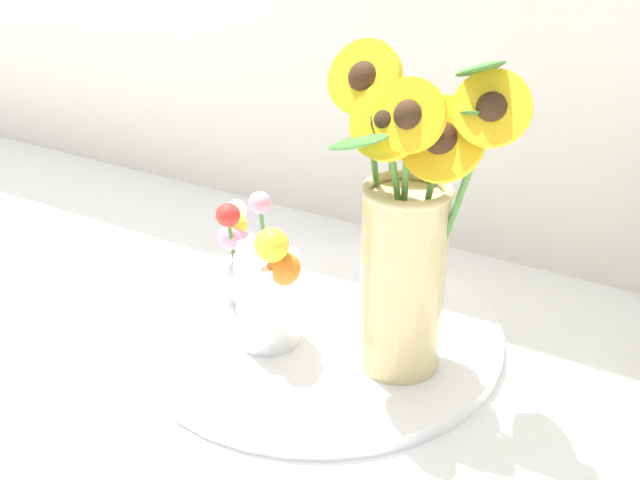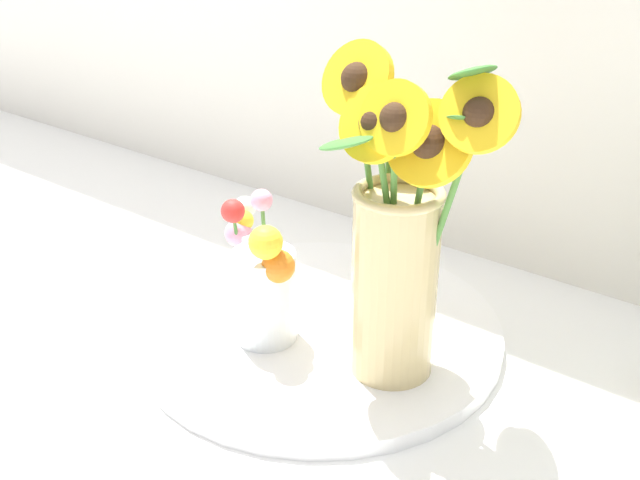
{
  "view_description": "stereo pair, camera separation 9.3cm",
  "coord_description": "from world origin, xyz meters",
  "views": [
    {
      "loc": [
        0.46,
        -0.64,
        0.55
      ],
      "look_at": [
        0.03,
        0.08,
        0.14
      ],
      "focal_mm": 42.0,
      "sensor_mm": 36.0,
      "label": 1
    },
    {
      "loc": [
        0.53,
        -0.59,
        0.55
      ],
      "look_at": [
        0.03,
        0.08,
        0.14
      ],
      "focal_mm": 42.0,
      "sensor_mm": 36.0,
      "label": 2
    }
  ],
  "objects": [
    {
      "name": "ground_plane",
      "position": [
        0.0,
        0.0,
        0.0
      ],
      "size": [
        6.0,
        6.0,
        0.0
      ],
      "primitive_type": "plane",
      "color": "white"
    },
    {
      "name": "vase_bulb_right",
      "position": [
        -0.09,
        0.07,
        0.08
      ],
      "size": [
        0.08,
        0.08,
        0.15
      ],
      "color": "white",
      "rests_on": "serving_tray"
    },
    {
      "name": "vase_small_center",
      "position": [
        -0.0,
        0.01,
        0.09
      ],
      "size": [
        0.1,
        0.1,
        0.18
      ],
      "color": "white",
      "rests_on": "serving_tray"
    },
    {
      "name": "serving_tray",
      "position": [
        0.03,
        0.08,
        0.01
      ],
      "size": [
        0.48,
        0.48,
        0.02
      ],
      "color": "white",
      "rests_on": "ground_plane"
    },
    {
      "name": "mason_jar_sunflowers",
      "position": [
        0.15,
        0.05,
        0.19
      ],
      "size": [
        0.23,
        0.19,
        0.38
      ],
      "color": "#D1B77A",
      "rests_on": "serving_tray"
    }
  ]
}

